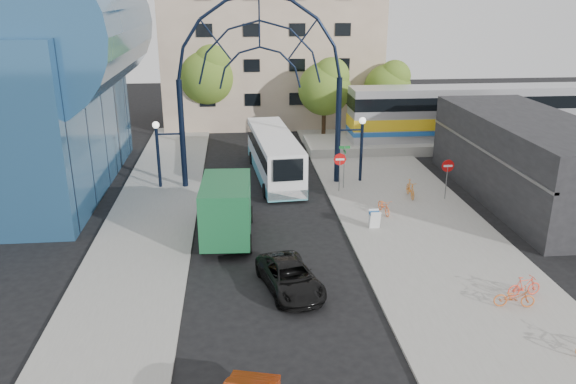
{
  "coord_description": "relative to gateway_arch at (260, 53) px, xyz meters",
  "views": [
    {
      "loc": [
        -1.66,
        -21.15,
        12.01
      ],
      "look_at": [
        0.96,
        6.0,
        2.31
      ],
      "focal_mm": 35.0,
      "sensor_mm": 36.0,
      "label": 1
    }
  ],
  "objects": [
    {
      "name": "bike_near_a",
      "position": [
        6.66,
        -6.0,
        -8.01
      ],
      "size": [
        0.77,
        1.7,
        0.86
      ],
      "primitive_type": "imported",
      "rotation": [
        0.0,
        0.0,
        0.13
      ],
      "color": "orange",
      "rests_on": "sidewalk_east"
    },
    {
      "name": "plaza_west",
      "position": [
        -6.5,
        -8.0,
        -8.5
      ],
      "size": [
        5.0,
        50.0,
        0.12
      ],
      "primitive_type": "cube",
      "color": "gray",
      "rests_on": "ground"
    },
    {
      "name": "stop_sign",
      "position": [
        4.8,
        -2.0,
        -6.56
      ],
      "size": [
        0.8,
        0.07,
        2.5
      ],
      "color": "slate",
      "rests_on": "sidewalk_east"
    },
    {
      "name": "tree_north_c",
      "position": [
        12.12,
        13.93,
        -4.28
      ],
      "size": [
        4.16,
        4.16,
        6.5
      ],
      "color": "#382314",
      "rests_on": "ground"
    },
    {
      "name": "bike_far_a",
      "position": [
        9.24,
        -16.43,
        -8.01
      ],
      "size": [
        1.68,
        0.81,
        0.85
      ],
      "primitive_type": "imported",
      "rotation": [
        0.0,
        0.0,
        1.42
      ],
      "color": "orange",
      "rests_on": "sidewalk_east"
    },
    {
      "name": "bike_near_b",
      "position": [
        8.97,
        -3.51,
        -7.91
      ],
      "size": [
        0.57,
        1.78,
        1.06
      ],
      "primitive_type": "imported",
      "rotation": [
        0.0,
        0.0,
        -0.04
      ],
      "color": "orange",
      "rests_on": "sidewalk_east"
    },
    {
      "name": "commercial_block_east",
      "position": [
        16.0,
        -4.0,
        -6.06
      ],
      "size": [
        6.0,
        16.0,
        5.0
      ],
      "primitive_type": "cube",
      "color": "black",
      "rests_on": "ground"
    },
    {
      "name": "sidewalk_east",
      "position": [
        8.0,
        -10.0,
        -8.5
      ],
      "size": [
        8.0,
        56.0,
        0.12
      ],
      "primitive_type": "cube",
      "color": "gray",
      "rests_on": "ground"
    },
    {
      "name": "gateway_arch",
      "position": [
        0.0,
        0.0,
        0.0
      ],
      "size": [
        13.64,
        0.44,
        12.1
      ],
      "color": "black",
      "rests_on": "ground"
    },
    {
      "name": "city_bus",
      "position": [
        0.95,
        1.71,
        -6.97
      ],
      "size": [
        3.31,
        11.23,
        3.04
      ],
      "rotation": [
        0.0,
        0.0,
        0.08
      ],
      "color": "white",
      "rests_on": "ground"
    },
    {
      "name": "transit_hall",
      "position": [
        -15.3,
        1.0,
        -1.86
      ],
      "size": [
        16.5,
        18.0,
        14.5
      ],
      "color": "#28527B",
      "rests_on": "ground"
    },
    {
      "name": "tree_north_a",
      "position": [
        6.12,
        11.93,
        -3.95
      ],
      "size": [
        4.48,
        4.48,
        7.0
      ],
      "color": "#382314",
      "rests_on": "ground"
    },
    {
      "name": "street_name_sign",
      "position": [
        5.2,
        -1.4,
        -6.43
      ],
      "size": [
        0.7,
        0.7,
        2.8
      ],
      "color": "slate",
      "rests_on": "sidewalk_east"
    },
    {
      "name": "bike_far_b",
      "position": [
        10.04,
        -15.67,
        -7.98
      ],
      "size": [
        1.55,
        0.62,
        0.9
      ],
      "primitive_type": "imported",
      "rotation": [
        0.0,
        0.0,
        1.7
      ],
      "color": "#FA4B32",
      "rests_on": "sidewalk_east"
    },
    {
      "name": "train_car",
      "position": [
        20.0,
        8.0,
        -5.66
      ],
      "size": [
        25.1,
        3.05,
        4.2
      ],
      "color": "#B7B7BC",
      "rests_on": "train_platform"
    },
    {
      "name": "sandwich_board",
      "position": [
        5.6,
        -8.02,
        -7.81
      ],
      "size": [
        0.55,
        0.61,
        0.99
      ],
      "color": "white",
      "rests_on": "sidewalk_east"
    },
    {
      "name": "black_suv",
      "position": [
        0.47,
        -14.04,
        -7.94
      ],
      "size": [
        3.0,
        4.77,
        1.23
      ],
      "primitive_type": "imported",
      "rotation": [
        0.0,
        0.0,
        0.23
      ],
      "color": "black",
      "rests_on": "ground"
    },
    {
      "name": "ground",
      "position": [
        0.0,
        -14.0,
        -8.56
      ],
      "size": [
        120.0,
        120.0,
        0.0
      ],
      "primitive_type": "plane",
      "color": "black",
      "rests_on": "ground"
    },
    {
      "name": "tree_north_b",
      "position": [
        -3.88,
        15.93,
        -3.29
      ],
      "size": [
        5.12,
        5.12,
        8.0
      ],
      "color": "#382314",
      "rests_on": "ground"
    },
    {
      "name": "train_platform",
      "position": [
        20.0,
        8.0,
        -8.16
      ],
      "size": [
        32.0,
        5.0,
        0.8
      ],
      "primitive_type": "cube",
      "color": "gray",
      "rests_on": "ground"
    },
    {
      "name": "green_truck",
      "position": [
        -2.18,
        -8.09,
        -6.93
      ],
      "size": [
        2.74,
        6.55,
        3.26
      ],
      "rotation": [
        0.0,
        0.0,
        -0.04
      ],
      "color": "black",
      "rests_on": "ground"
    },
    {
      "name": "apartment_block",
      "position": [
        2.0,
        20.97,
        -1.55
      ],
      "size": [
        20.0,
        12.1,
        14.0
      ],
      "color": "tan",
      "rests_on": "ground"
    },
    {
      "name": "do_not_enter_sign",
      "position": [
        11.0,
        -4.0,
        -6.58
      ],
      "size": [
        0.76,
        0.07,
        2.48
      ],
      "color": "slate",
      "rests_on": "sidewalk_east"
    }
  ]
}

